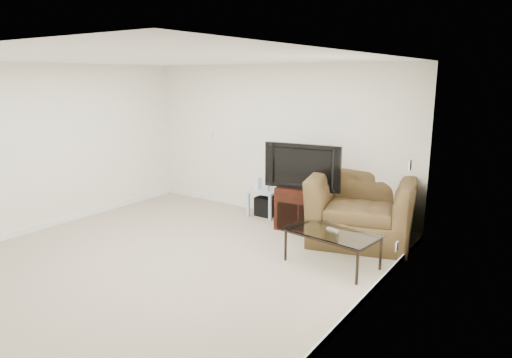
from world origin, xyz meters
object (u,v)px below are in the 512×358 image
Objects in this scene: side_table at (265,202)px; subwoofer at (267,206)px; television at (305,165)px; coffee_table at (332,248)px; recliner at (362,197)px; tv_stand at (305,208)px.

side_table is 0.07m from subwoofer.
television reaches higher than side_table.
coffee_table is (1.83, -1.28, -0.01)m from side_table.
recliner is at bearing -8.14° from subwoofer.
coffee_table is at bearing -55.18° from tv_stand.
side_table is 1.44× the size of subwoofer.
side_table reaches higher than coffee_table.
recliner reaches higher than subwoofer.
side_table is 2.23m from coffee_table.
recliner reaches higher than side_table.
recliner is (0.90, 0.03, -0.37)m from television.
side_table is (-0.88, 0.23, -0.11)m from tv_stand.
tv_stand reaches higher than subwoofer.
subwoofer is 2.23m from coffee_table.
coffee_table is (1.80, -1.30, 0.06)m from subwoofer.
tv_stand is 0.71× the size of coffee_table.
television is 0.76× the size of recliner.
subwoofer is at bearing 144.16° from coffee_table.
side_table is 1.84m from recliner.
coffee_table is at bearing -102.77° from recliner.
tv_stand is at bearing 132.19° from coffee_table.
recliner is at bearing -7.37° from side_table.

